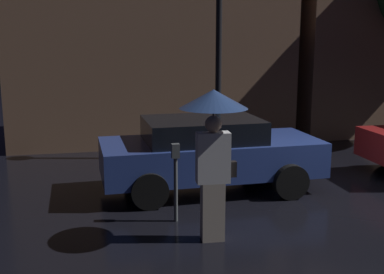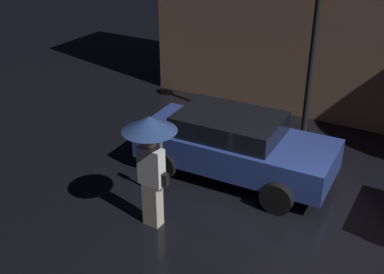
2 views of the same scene
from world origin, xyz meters
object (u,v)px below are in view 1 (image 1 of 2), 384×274
Objects in this scene: pedestrian_with_umbrella at (213,130)px; parking_meter at (176,174)px; street_lamp_near at (219,5)px; parked_car_blue at (209,152)px.

parking_meter is at bearing -61.86° from pedestrian_with_umbrella.
pedestrian_with_umbrella is 5.13m from street_lamp_near.
street_lamp_near reaches higher than pedestrian_with_umbrella.
pedestrian_with_umbrella reaches higher than parked_car_blue.
parked_car_blue is 1.72m from parking_meter.
street_lamp_near is (1.67, 3.76, 2.78)m from parking_meter.
pedestrian_with_umbrella is at bearing -105.72° from street_lamp_near.
parking_meter is 0.25× the size of street_lamp_near.
parked_car_blue is at bearing 58.85° from parking_meter.
parking_meter is (-0.39, 0.80, -0.82)m from pedestrian_with_umbrella.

